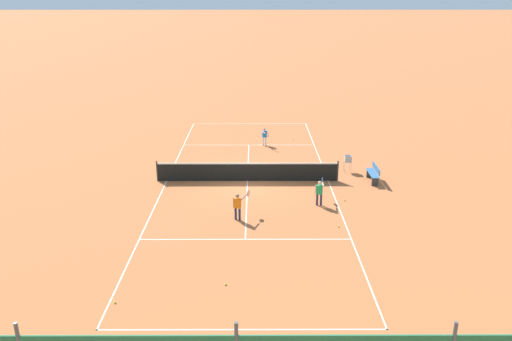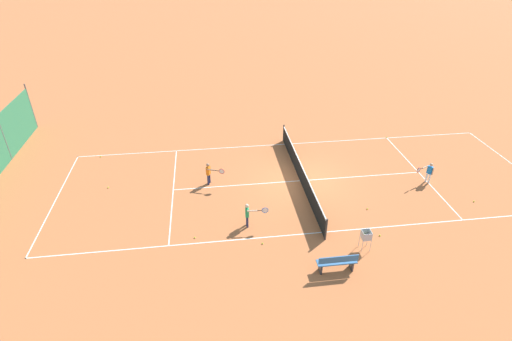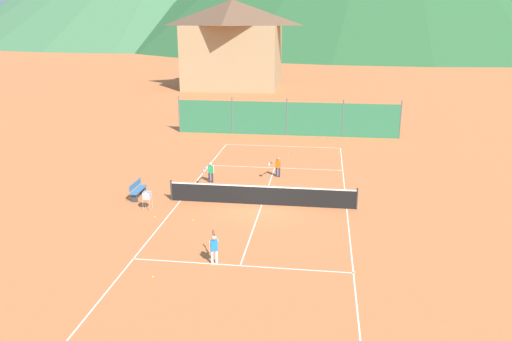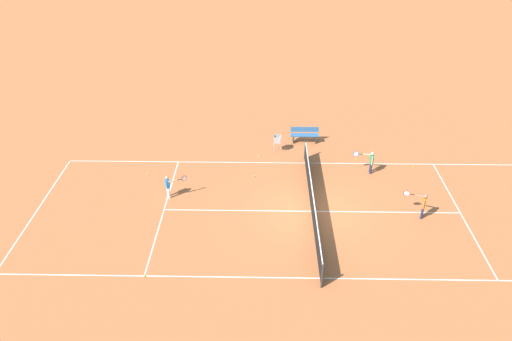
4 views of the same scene
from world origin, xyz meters
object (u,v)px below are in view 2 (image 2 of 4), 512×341
Objects in this scene: player_far_service at (429,171)px; tennis_ball_mid_court at (386,137)px; tennis_ball_alley_left at (195,238)px; tennis_ball_by_net_right at (380,235)px; tennis_ball_far_corner at (367,209)px; tennis_ball_alley_right at (101,156)px; tennis_ball_near_corner at (262,243)px; player_far_baseline at (209,172)px; courtside_bench at (337,262)px; tennis_net at (301,172)px; player_near_service at (248,213)px; tennis_ball_service_box at (474,201)px; ball_hopper at (366,236)px; tennis_ball_by_net_left at (108,188)px.

tennis_ball_mid_court is at bearing -0.97° from player_far_service.
tennis_ball_by_net_right is at bearing -96.51° from tennis_ball_alley_left.
tennis_ball_far_corner is 1.86m from tennis_ball_by_net_right.
tennis_ball_near_corner is at bearing -136.42° from tennis_ball_alley_right.
player_far_baseline is 17.76× the size of tennis_ball_alley_left.
courtside_bench reaches higher than tennis_ball_mid_court.
tennis_net is at bearing -0.82° from courtside_bench.
tennis_net is 5.22m from tennis_ball_by_net_right.
player_near_service is 0.77× the size of courtside_bench.
tennis_ball_service_box is 0.04× the size of courtside_bench.
tennis_ball_mid_court and tennis_ball_by_net_right have the same top height.
ball_hopper is (-4.30, 4.90, -0.00)m from player_far_service.
ball_hopper is (-5.62, -5.98, -0.03)m from player_far_baseline.
courtside_bench is at bearing -136.32° from player_near_service.
player_near_service is 17.42× the size of tennis_ball_mid_court.
tennis_ball_far_corner is at bearing 115.42° from player_far_service.
tennis_ball_mid_court and tennis_ball_alley_right have the same top height.
player_near_service is 5.60m from tennis_ball_far_corner.
ball_hopper is at bearing -102.76° from tennis_ball_alley_left.
tennis_ball_far_corner is at bearing -85.22° from player_near_service.
tennis_ball_near_corner is at bearing 111.45° from player_far_service.
tennis_ball_alley_left is at bearing 83.49° from tennis_ball_by_net_right.
tennis_ball_alley_left is (-2.77, 11.64, -0.62)m from player_far_service.
tennis_ball_alley_left is at bearing 125.18° from tennis_net.
courtside_bench reaches higher than tennis_ball_far_corner.
ball_hopper is 1.83m from courtside_bench.
ball_hopper reaches higher than tennis_ball_near_corner.
player_near_service is 4.27m from courtside_bench.
tennis_ball_alley_right is (3.60, 6.03, -0.65)m from player_far_baseline.
tennis_ball_alley_right is (6.71, 13.12, 0.00)m from tennis_ball_far_corner.
tennis_net is 6.12× the size of courtside_bench.
tennis_net is 4.59m from player_far_baseline.
tennis_ball_mid_court is at bearing -51.88° from player_near_service.
tennis_ball_far_corner is at bearing -117.10° from tennis_ball_alley_right.
tennis_ball_mid_court is 17.00m from tennis_ball_alley_right.
tennis_ball_by_net_right is 1.00× the size of tennis_ball_service_box.
tennis_ball_far_corner is at bearing -36.19° from courtside_bench.
tennis_ball_far_corner is 1.00× the size of tennis_ball_by_net_right.
tennis_ball_mid_court is 7.14m from tennis_ball_service_box.
tennis_net reaches higher than tennis_ball_near_corner.
tennis_ball_mid_court is 10.68m from ball_hopper.
player_far_baseline is 17.76× the size of tennis_ball_service_box.
tennis_ball_near_corner is at bearing -160.78° from player_near_service.
player_far_baseline is 4.21m from tennis_ball_alley_left.
player_far_service is at bearing -96.90° from player_far_baseline.
tennis_ball_by_net_left and tennis_ball_near_corner have the same top height.
player_near_service reaches higher than player_far_service.
player_far_baseline reaches higher than courtside_bench.
tennis_net is 139.09× the size of tennis_ball_by_net_right.
tennis_ball_alley_left is (-4.09, 0.77, -0.65)m from player_far_baseline.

